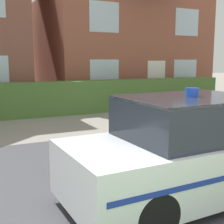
% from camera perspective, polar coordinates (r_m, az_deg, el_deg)
% --- Properties ---
extents(road_strip, '(28.00, 5.74, 0.01)m').
position_cam_1_polar(road_strip, '(5.75, -5.70, -12.10)').
color(road_strip, '#424247').
rests_on(road_strip, ground).
extents(garden_hedge, '(15.75, 0.80, 1.30)m').
position_cam_1_polar(garden_hedge, '(12.36, -10.54, 2.46)').
color(garden_hedge, '#4C7233').
rests_on(garden_hedge, ground).
extents(police_car, '(4.20, 1.83, 1.70)m').
position_cam_1_polar(police_car, '(4.99, 14.87, -6.77)').
color(police_car, black).
rests_on(police_car, road_strip).
extents(house_right, '(8.57, 6.45, 7.12)m').
position_cam_1_polar(house_right, '(17.80, 1.21, 14.28)').
color(house_right, '#93513D').
rests_on(house_right, ground).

